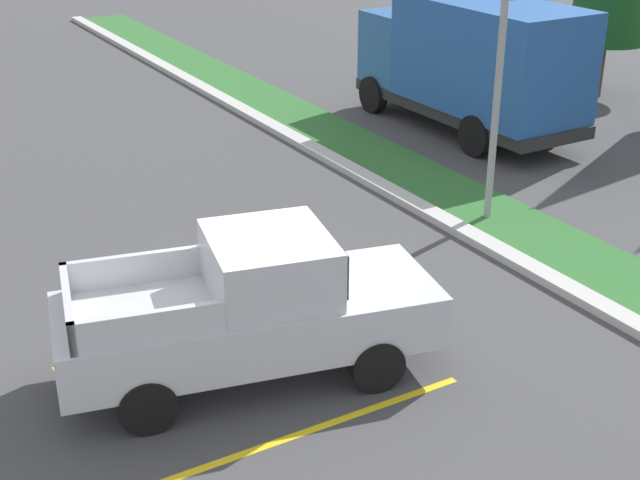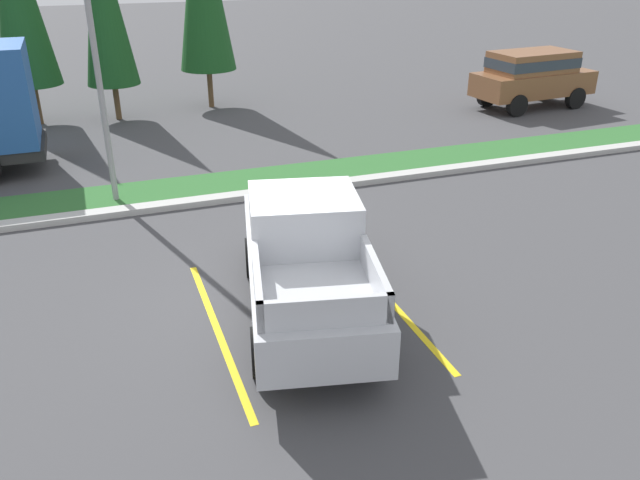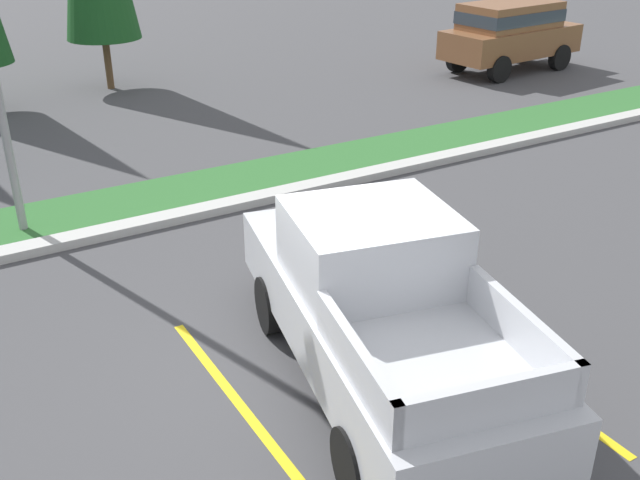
% 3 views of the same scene
% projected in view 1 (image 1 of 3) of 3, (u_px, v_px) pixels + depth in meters
% --- Properties ---
extents(ground_plane, '(120.00, 120.00, 0.00)m').
position_uv_depth(ground_plane, '(281.00, 350.00, 13.05)').
color(ground_plane, '#424244').
extents(parking_line_near, '(0.12, 4.80, 0.01)m').
position_uv_depth(parking_line_near, '(208.00, 327.00, 13.67)').
color(parking_line_near, yellow).
rests_on(parking_line_near, ground).
extents(parking_line_far, '(0.12, 4.80, 0.01)m').
position_uv_depth(parking_line_far, '(305.00, 432.00, 11.23)').
color(parking_line_far, yellow).
rests_on(parking_line_far, ground).
extents(curb_strip, '(56.00, 0.40, 0.15)m').
position_uv_depth(curb_strip, '(535.00, 270.00, 15.32)').
color(curb_strip, '#B2B2AD').
rests_on(curb_strip, ground).
extents(grass_median, '(56.00, 1.80, 0.06)m').
position_uv_depth(grass_median, '(580.00, 259.00, 15.84)').
color(grass_median, '#2D662D').
rests_on(grass_median, ground).
extents(pickup_truck_main, '(2.97, 5.51, 2.10)m').
position_uv_depth(pickup_truck_main, '(253.00, 309.00, 12.04)').
color(pickup_truck_main, black).
rests_on(pickup_truck_main, ground).
extents(cargo_truck_distant, '(6.82, 2.55, 3.40)m').
position_uv_depth(cargo_truck_distant, '(471.00, 61.00, 22.23)').
color(cargo_truck_distant, black).
rests_on(cargo_truck_distant, ground).
extents(street_light, '(0.24, 1.49, 6.65)m').
position_uv_depth(street_light, '(497.00, 24.00, 15.94)').
color(street_light, gray).
rests_on(street_light, ground).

